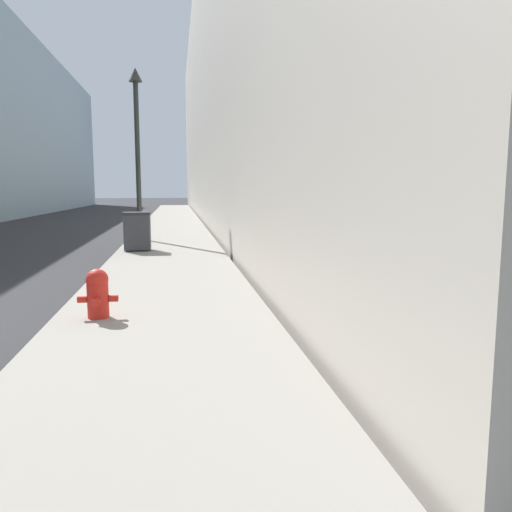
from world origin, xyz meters
TOP-DOWN VIEW (x-y plane):
  - sidewalk_right at (5.19, 18.00)m, footprint 2.92×60.00m
  - building_right_stone at (12.75, 26.00)m, footprint 12.00×60.00m
  - fire_hydrant at (4.34, 0.74)m, footprint 0.52×0.40m
  - trash_bin at (4.31, 8.07)m, footprint 0.72×0.57m
  - lamppost at (4.16, 11.25)m, footprint 0.44×0.44m

SIDE VIEW (x-z plane):
  - sidewalk_right at x=5.19m, z-range 0.00..0.13m
  - fire_hydrant at x=4.34m, z-range 0.14..0.79m
  - trash_bin at x=4.31m, z-range 0.14..1.20m
  - lamppost at x=4.16m, z-range 0.65..6.23m
  - building_right_stone at x=12.75m, z-range 0.00..14.82m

